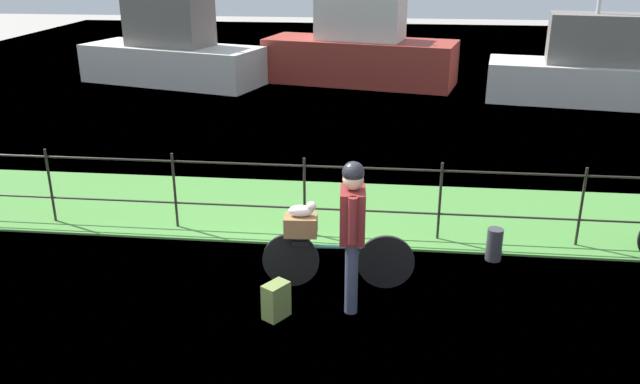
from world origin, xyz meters
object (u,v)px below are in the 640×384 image
bicycle_main (336,260)px  moored_boat_far (360,52)px  wooden_crate (301,225)px  backpack_on_paving (276,301)px  mooring_bollard (494,244)px  terrier_dog (303,210)px  moored_boat_near (589,71)px  moored_boat_mid (171,51)px  cyclist_person (352,223)px

bicycle_main → moored_boat_far: size_ratio=0.31×
wooden_crate → moored_boat_far: (0.03, 11.88, 0.11)m
backpack_on_paving → mooring_bollard: mooring_bollard is taller
terrier_dog → moored_boat_near: bearing=60.2°
terrier_dog → moored_boat_mid: 12.49m
moored_boat_near → moored_boat_mid: 11.15m
wooden_crate → backpack_on_paving: bearing=-103.6°
moored_boat_mid → bicycle_main: bearing=-63.3°
backpack_on_paving → moored_boat_far: bearing=32.7°
terrier_dog → bicycle_main: bearing=3.7°
backpack_on_paving → cyclist_person: bearing=-35.6°
mooring_bollard → moored_boat_mid: moored_boat_mid is taller
bicycle_main → moored_boat_near: moored_boat_near is taller
cyclist_person → mooring_bollard: cyclist_person is taller
terrier_dog → backpack_on_paving: size_ratio=0.80×
moored_boat_mid → cyclist_person: bearing=-63.4°
bicycle_main → moored_boat_far: 11.87m
moored_boat_near → moored_boat_far: moored_boat_far is taller
terrier_dog → moored_boat_near: (5.80, 10.12, -0.17)m
mooring_bollard → moored_boat_far: moored_boat_far is taller
mooring_bollard → moored_boat_far: (-2.29, 10.95, 0.67)m
terrier_dog → cyclist_person: 0.71m
bicycle_main → wooden_crate: wooden_crate is taller
moored_boat_near → moored_boat_mid: bearing=173.9°
backpack_on_paving → wooden_crate: bearing=19.9°
backpack_on_paving → moored_boat_near: 12.40m
backpack_on_paving → mooring_bollard: bearing=-23.1°
mooring_bollard → moored_boat_far: bearing=101.8°
wooden_crate → cyclist_person: (0.60, -0.41, 0.23)m
wooden_crate → moored_boat_near: 11.68m
bicycle_main → moored_boat_far: moored_boat_far is taller
moored_boat_far → moored_boat_near: bearing=-16.8°
cyclist_person → moored_boat_near: moored_boat_near is taller
mooring_bollard → moored_boat_near: bearing=69.1°
bicycle_main → moored_boat_near: size_ratio=0.35×
moored_boat_near → moored_boat_far: bearing=163.2°
mooring_bollard → moored_boat_far: 11.20m
bicycle_main → moored_boat_near: bearing=61.8°
terrier_dog → mooring_bollard: 2.58m
backpack_on_paving → moored_boat_near: size_ratio=0.08×
wooden_crate → moored_boat_mid: bearing=115.0°
terrier_dog → moored_boat_far: moored_boat_far is taller
bicycle_main → backpack_on_paving: bicycle_main is taller
backpack_on_paving → terrier_dog: bearing=18.1°
wooden_crate → moored_boat_far: size_ratio=0.07×
cyclist_person → moored_boat_far: size_ratio=0.30×
cyclist_person → bicycle_main: bearing=114.4°
bicycle_main → backpack_on_paving: size_ratio=4.37×
bicycle_main → wooden_crate: bearing=-176.3°
bicycle_main → wooden_crate: size_ratio=4.72×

